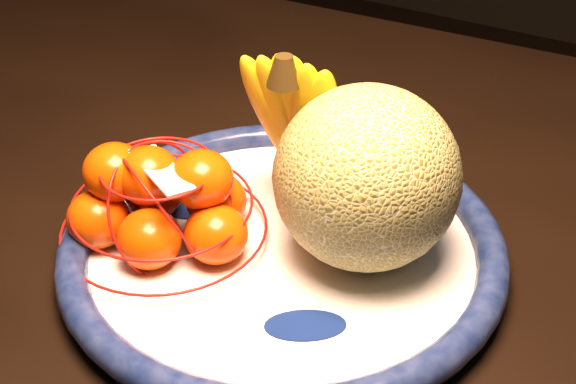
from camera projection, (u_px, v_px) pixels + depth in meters
The scene contains 6 objects.
dining_table at pixel (211, 223), 0.91m from camera, with size 1.55×0.97×0.76m.
fruit_bowl at pixel (282, 247), 0.72m from camera, with size 0.40×0.40×0.03m.
cantaloupe at pixel (367, 178), 0.67m from camera, with size 0.16×0.16×0.16m, color olive.
banana_bunch at pixel (298, 117), 0.73m from camera, with size 0.12×0.11×0.18m.
mandarin_bag at pixel (162, 203), 0.71m from camera, with size 0.22×0.22×0.12m.
price_tag at pixel (161, 170), 0.68m from camera, with size 0.07×0.03×0.00m, color white.
Camera 1 is at (0.39, -0.62, 1.23)m, focal length 50.00 mm.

